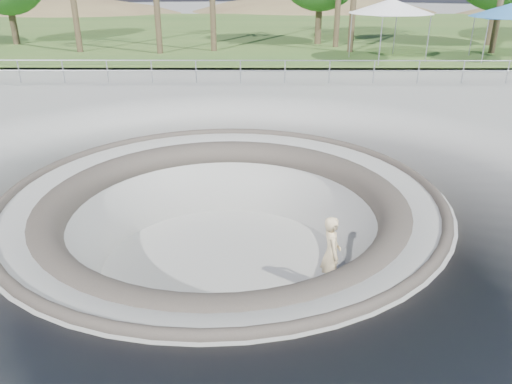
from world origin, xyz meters
TOP-DOWN VIEW (x-y plane):
  - ground at (0.00, 0.00)m, footprint 180.00×180.00m
  - skate_bowl at (0.00, 0.00)m, footprint 14.00×14.00m
  - grass_strip at (0.00, 34.00)m, footprint 180.00×36.00m
  - distant_hills at (3.78, 57.17)m, footprint 103.20×45.00m
  - safety_railing at (0.00, 12.00)m, footprint 25.00×0.06m
  - skateboard at (2.45, -1.14)m, footprint 0.75×0.33m
  - skater at (2.45, -1.14)m, footprint 0.48×0.69m
  - canopy_white at (7.97, 18.00)m, footprint 5.93×5.93m
  - canopy_blue at (14.40, 18.00)m, footprint 5.83×5.83m

SIDE VIEW (x-z plane):
  - distant_hills at x=3.78m, z-range -21.32..7.28m
  - skateboard at x=2.45m, z-range -1.88..-1.80m
  - skate_bowl at x=0.00m, z-range -3.88..0.22m
  - skater at x=2.45m, z-range -1.83..-0.05m
  - ground at x=0.00m, z-range 0.00..0.00m
  - grass_strip at x=0.00m, z-range 0.16..0.28m
  - safety_railing at x=0.00m, z-range 0.18..1.20m
  - canopy_blue at x=14.40m, z-range 1.40..4.37m
  - canopy_white at x=7.97m, z-range 1.49..4.70m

